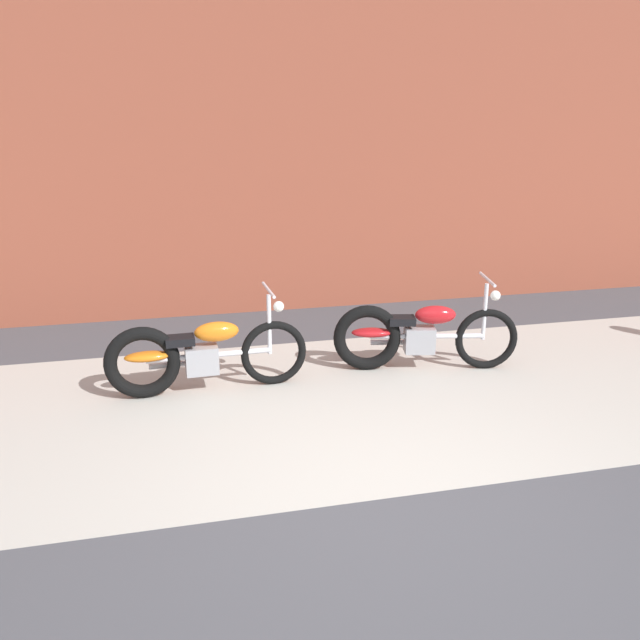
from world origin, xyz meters
name	(u,v)px	position (x,y,z in m)	size (l,w,h in m)	color
ground_plane	(393,498)	(0.00, 0.00, 0.00)	(80.00, 80.00, 0.00)	#47474C
sidewalk_slab	(333,400)	(0.00, 1.75, 0.00)	(36.00, 3.50, 0.01)	#B2ADA3
brick_building_wall	(271,97)	(0.00, 5.20, 2.90)	(36.00, 0.50, 5.81)	brown
motorcycle_orange	(194,355)	(-1.30, 2.27, 0.40)	(2.01, 0.58, 1.03)	black
motorcycle_red	(412,335)	(1.04, 2.37, 0.40)	(1.98, 0.71, 1.03)	black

